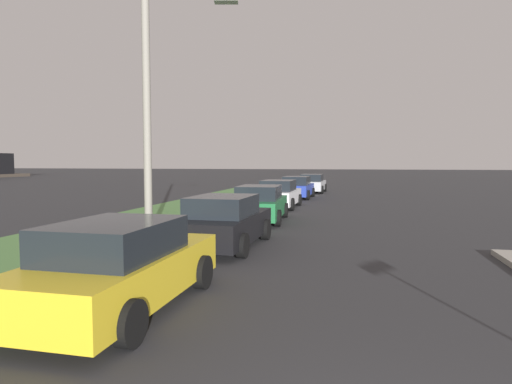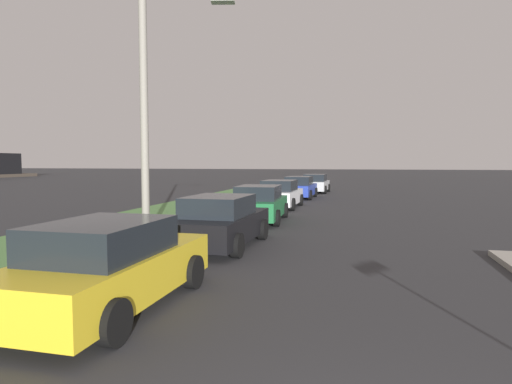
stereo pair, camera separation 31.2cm
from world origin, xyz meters
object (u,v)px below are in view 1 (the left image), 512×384
Objects in this scene: parked_car_yellow at (120,266)px; parked_car_white at (279,194)px; parked_car_black at (224,222)px; streetlight at (158,96)px; parked_car_blue at (297,188)px; parked_car_green at (260,204)px; parked_car_silver at (312,184)px.

parked_car_white is at bearing 1.12° from parked_car_yellow.
streetlight is at bearing 80.44° from parked_car_black.
parked_car_blue is 17.42m from streetlight.
parked_car_yellow is 0.99× the size of parked_car_blue.
parked_car_green is 5.46m from parked_car_white.
parked_car_silver is (17.54, -0.50, 0.00)m from parked_car_green.
parked_car_silver is (5.69, -0.50, 0.00)m from parked_car_blue.
streetlight is at bearing 19.77° from parked_car_yellow.
parked_car_green is (5.47, 0.15, 0.00)m from parked_car_black.
parked_car_silver is at bearing -0.43° from parked_car_yellow.
parked_car_white is 6.39m from parked_car_blue.
parked_car_white is 12.10m from parked_car_silver.
streetlight is at bearing 174.76° from parked_car_blue.
parked_car_yellow and parked_car_silver have the same top height.
parked_car_yellow is 10.91m from parked_car_green.
parked_car_blue is at bearing -6.82° from streetlight.
parked_car_yellow is 7.20m from streetlight.
parked_car_silver is at bearing -4.71° from parked_car_green.
parked_car_blue is (6.39, -0.15, 0.00)m from parked_car_white.
parked_car_yellow is at bearing -178.52° from parked_car_white.
parked_car_blue is (11.85, -0.01, 0.00)m from parked_car_green.
parked_car_blue is at bearing -0.48° from parked_car_white.
parked_car_green is at bearing -178.45° from parked_car_blue.
parked_car_silver is at bearing -6.36° from streetlight.
parked_car_white is (10.93, 0.29, 0.00)m from parked_car_black.
parked_car_black is 1.00× the size of parked_car_silver.
streetlight reaches higher than parked_car_black.
parked_car_black is 17.32m from parked_car_blue.
streetlight reaches higher than parked_car_silver.
parked_car_silver is (23.01, -0.35, 0.00)m from parked_car_black.
parked_car_green is 0.59× the size of streetlight.
streetlight is (5.85, 2.04, 3.67)m from parked_car_yellow.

